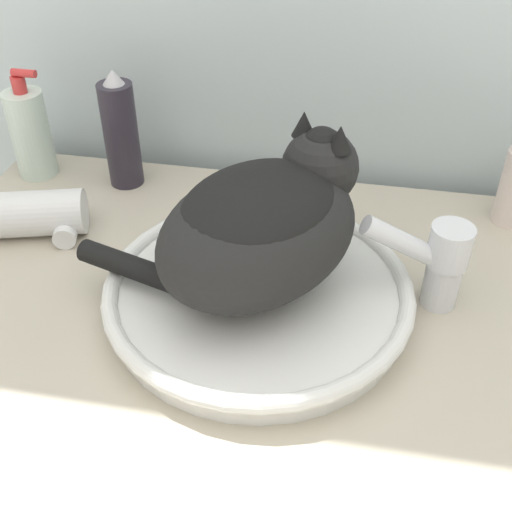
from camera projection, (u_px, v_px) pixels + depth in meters
The scene contains 7 objects.
vanity_counter at pixel (279, 494), 1.03m from camera, with size 1.00×0.63×0.81m.
sink_basin at pixel (258, 294), 0.77m from camera, with size 0.37×0.37×0.04m.
cat at pixel (263, 222), 0.72m from camera, with size 0.37×0.32×0.17m.
faucet at pixel (438, 260), 0.75m from camera, with size 0.13×0.06×0.13m.
hairspray_can_black at pixel (121, 133), 0.97m from camera, with size 0.05×0.05×0.19m.
soap_pump_bottle at pixel (30, 133), 1.00m from camera, with size 0.06×0.06×0.18m.
hair_dryer at pixel (25, 215), 0.89m from camera, with size 0.20×0.12×0.06m.
Camera 1 is at (0.07, -0.26, 1.34)m, focal length 45.00 mm.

